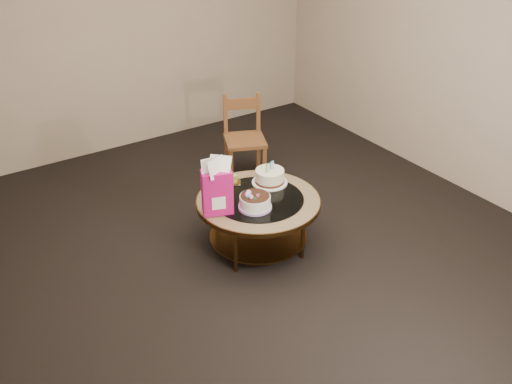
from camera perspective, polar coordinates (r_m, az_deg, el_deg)
ground at (r=4.87m, az=0.23°, el=-5.28°), size 5.00×5.00×0.00m
room_walls at (r=4.17m, az=0.27°, el=12.28°), size 4.52×5.02×2.61m
coffee_table at (r=4.66m, az=0.24°, el=-1.49°), size 1.02×1.02×0.46m
decorated_cake at (r=4.46m, az=-0.12°, el=-1.04°), size 0.27×0.27×0.15m
cream_cake at (r=4.81m, az=1.38°, el=1.53°), size 0.30×0.30×0.19m
gift_bag at (r=4.33m, az=-3.92°, el=0.57°), size 0.26×0.22×0.46m
pillar_candle at (r=4.83m, az=-2.24°, el=1.18°), size 0.13×0.13×0.09m
dining_chair at (r=5.73m, az=-1.18°, el=5.43°), size 0.51×0.51×0.84m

